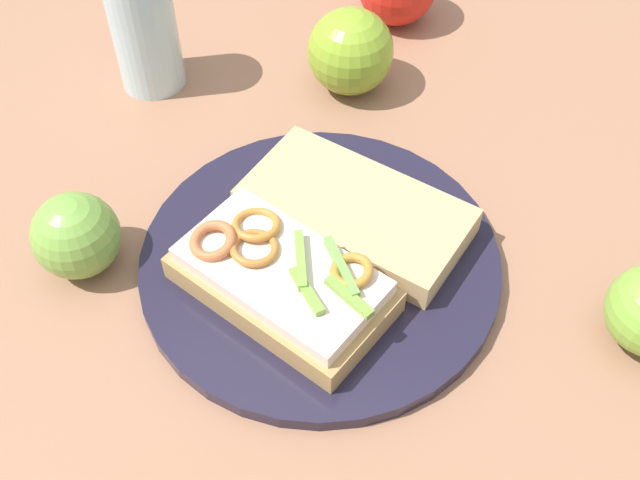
{
  "coord_description": "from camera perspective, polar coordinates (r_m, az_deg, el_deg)",
  "views": [
    {
      "loc": [
        -0.34,
        -0.14,
        0.49
      ],
      "look_at": [
        0.0,
        0.0,
        0.03
      ],
      "focal_mm": 43.17,
      "sensor_mm": 36.0,
      "label": 1
    }
  ],
  "objects": [
    {
      "name": "ground_plane",
      "position": [
        0.62,
        0.0,
        -1.92
      ],
      "size": [
        2.0,
        2.0,
        0.0
      ],
      "primitive_type": "plane",
      "color": "#9A694D",
      "rests_on": "ground"
    },
    {
      "name": "sandwich",
      "position": [
        0.57,
        -2.89,
        -2.81
      ],
      "size": [
        0.13,
        0.18,
        0.05
      ],
      "rotation": [
        0.0,
        0.0,
        1.29
      ],
      "color": "#AB864E",
      "rests_on": "plate"
    },
    {
      "name": "apple_5",
      "position": [
        0.75,
        2.27,
        13.8
      ],
      "size": [
        0.12,
        0.12,
        0.08
      ],
      "primitive_type": "sphere",
      "rotation": [
        0.0,
        0.0,
        5.57
      ],
      "color": "#84A82B",
      "rests_on": "ground_plane"
    },
    {
      "name": "plate",
      "position": [
        0.61,
        0.0,
        -1.56
      ],
      "size": [
        0.29,
        0.29,
        0.01
      ],
      "primitive_type": "cylinder",
      "color": "#201C30",
      "rests_on": "ground_plane"
    },
    {
      "name": "apple_4",
      "position": [
        0.62,
        -17.63,
        0.32
      ],
      "size": [
        0.09,
        0.09,
        0.07
      ],
      "primitive_type": "sphere",
      "rotation": [
        0.0,
        0.0,
        0.57
      ],
      "color": "#74A740",
      "rests_on": "ground_plane"
    },
    {
      "name": "drinking_glass",
      "position": [
        0.76,
        -12.87,
        14.83
      ],
      "size": [
        0.06,
        0.06,
        0.12
      ],
      "primitive_type": "cylinder",
      "color": "silver",
      "rests_on": "ground_plane"
    },
    {
      "name": "bread_slice_side",
      "position": [
        0.62,
        2.63,
        2.15
      ],
      "size": [
        0.12,
        0.19,
        0.03
      ],
      "primitive_type": "cube",
      "rotation": [
        0.0,
        0.0,
        1.39
      ],
      "color": "tan",
      "rests_on": "plate"
    }
  ]
}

